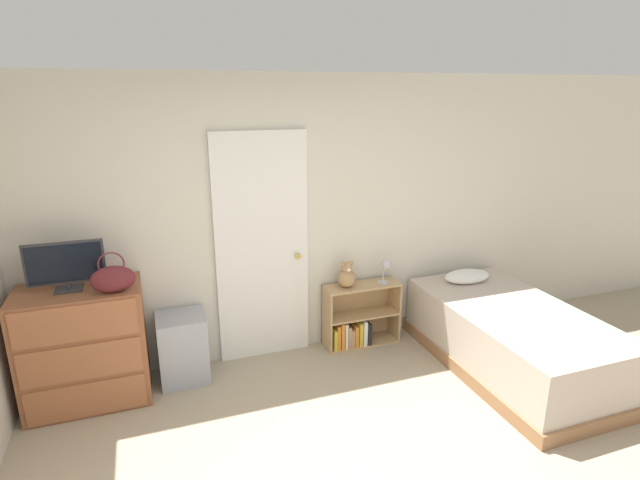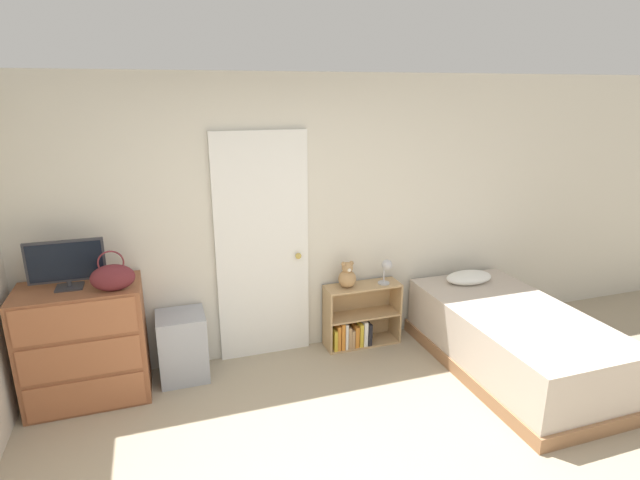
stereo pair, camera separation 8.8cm
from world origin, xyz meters
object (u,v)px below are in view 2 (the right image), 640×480
Objects in this scene: storage_bin at (183,346)px; desk_lamp at (387,267)px; bookshelf at (357,322)px; bed at (512,340)px; teddy_bear at (347,276)px; dresser at (85,344)px; handbag at (113,277)px; tv at (66,263)px.

desk_lamp is (1.92, 0.03, 0.49)m from storage_bin.
bed reaches higher than bookshelf.
desk_lamp is (0.38, -0.04, 0.06)m from teddy_bear.
storage_bin is at bearing -177.72° from bookshelf.
bookshelf is at bearing 2.28° from storage_bin.
dresser is 1.62× the size of storage_bin.
handbag is 2.04m from teddy_bear.
handbag reaches higher than storage_bin.
tv is at bearing 152.89° from handbag.
dresser is 0.68m from tv.
handbag is at bearing -172.07° from bookshelf.
tv reaches higher than teddy_bear.
desk_lamp is (2.38, 0.25, -0.28)m from handbag.
tv is 0.28× the size of bed.
desk_lamp is 0.12× the size of bed.
bed is (3.56, -0.73, -0.87)m from tv.
storage_bin is 0.30× the size of bed.
bookshelf is 3.00× the size of desk_lamp.
handbag is (0.33, -0.17, -0.09)m from tv.
tv reaches higher than handbag.
teddy_bear is 0.13× the size of bed.
teddy_bear reaches higher than bookshelf.
tv is 2.14× the size of teddy_bear.
teddy_bear is (2.27, 0.14, 0.25)m from dresser.
desk_lamp is at bearing 2.10° from dresser.
tv is 2.60m from bookshelf.
teddy_bear is 1.05× the size of desk_lamp.
tv is 1.73× the size of handbag.
handbag is 1.30× the size of desk_lamp.
storage_bin is 2.88m from bed.
dresser is at bearing -12.77° from tv.
bookshelf is at bearing 171.81° from desk_lamp.
storage_bin is 1.64m from bookshelf.
storage_bin is at bearing -179.23° from desk_lamp.
dresser is at bearing -174.44° from storage_bin.
tv is 0.93× the size of storage_bin.
handbag is at bearing -171.70° from teddy_bear.
desk_lamp is (2.66, 0.10, 0.31)m from dresser.
bookshelf is 0.61m from desk_lamp.
tv is 1.17m from storage_bin.
handbag reaches higher than bookshelf.
dresser is 2.68m from desk_lamp.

